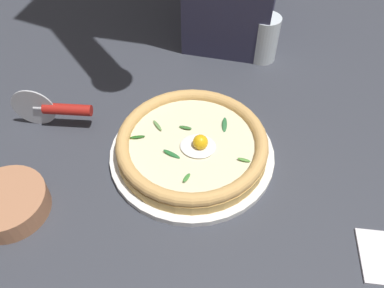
{
  "coord_description": "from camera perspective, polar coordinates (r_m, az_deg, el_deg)",
  "views": [
    {
      "loc": [
        -0.06,
        0.45,
        0.56
      ],
      "look_at": [
        0.03,
        -0.01,
        0.03
      ],
      "focal_mm": 36.23,
      "sensor_mm": 36.0,
      "label": 1
    }
  ],
  "objects": [
    {
      "name": "drinking_glass",
      "position": [
        0.95,
        10.44,
        14.66
      ],
      "size": [
        0.07,
        0.07,
        0.11
      ],
      "color": "silver",
      "rests_on": "ground"
    },
    {
      "name": "pizza",
      "position": [
        0.7,
        0.01,
        -0.03
      ],
      "size": [
        0.28,
        0.28,
        0.05
      ],
      "color": "#DEAE5C",
      "rests_on": "pizza_plate"
    },
    {
      "name": "side_bowl",
      "position": [
        0.71,
        -25.44,
        -7.89
      ],
      "size": [
        0.13,
        0.13,
        0.04
      ],
      "primitive_type": "cylinder",
      "color": "#B27551",
      "rests_on": "ground"
    },
    {
      "name": "pizza_plate",
      "position": [
        0.72,
        -0.0,
        -1.37
      ],
      "size": [
        0.3,
        0.3,
        0.01
      ],
      "primitive_type": "cylinder",
      "color": "white",
      "rests_on": "ground"
    },
    {
      "name": "pizza_cutter",
      "position": [
        0.8,
        -19.39,
        4.91
      ],
      "size": [
        0.16,
        0.03,
        0.09
      ],
      "color": "silver",
      "rests_on": "ground"
    },
    {
      "name": "ground_plane",
      "position": [
        0.73,
        2.13,
        -3.35
      ],
      "size": [
        2.4,
        2.4,
        0.03
      ],
      "primitive_type": "cube",
      "color": "#353941",
      "rests_on": "ground"
    }
  ]
}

